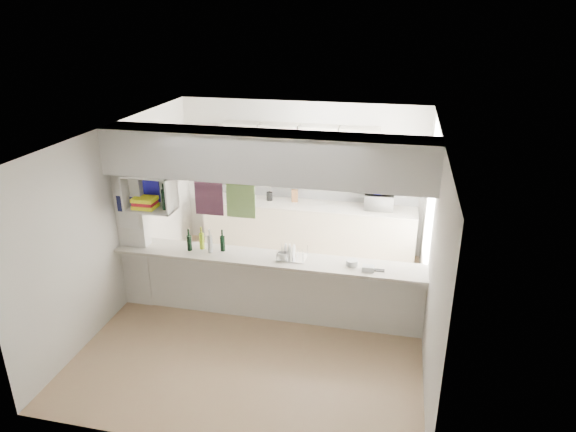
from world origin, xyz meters
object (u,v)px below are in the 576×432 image
(dish_rack, at_px, (292,253))
(wine_bottles, at_px, (206,242))
(bowl, at_px, (377,192))
(microwave, at_px, (379,201))

(dish_rack, xyz_separation_m, wine_bottles, (-1.19, -0.03, 0.04))
(bowl, bearing_deg, microwave, 2.69)
(microwave, relative_size, dish_rack, 1.25)
(dish_rack, bearing_deg, bowl, 65.88)
(bowl, distance_m, wine_bottles, 3.04)
(bowl, height_order, dish_rack, bowl)
(microwave, distance_m, dish_rack, 2.33)
(bowl, height_order, wine_bottles, wine_bottles)
(wine_bottles, bearing_deg, bowl, 44.29)
(dish_rack, distance_m, wine_bottles, 1.19)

